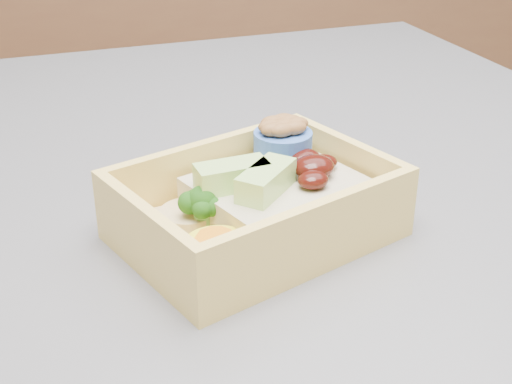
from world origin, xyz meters
name	(u,v)px	position (x,y,z in m)	size (l,w,h in m)	color
bento_box	(261,203)	(0.22, -0.17, 0.94)	(0.20, 0.17, 0.06)	#F5CF65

